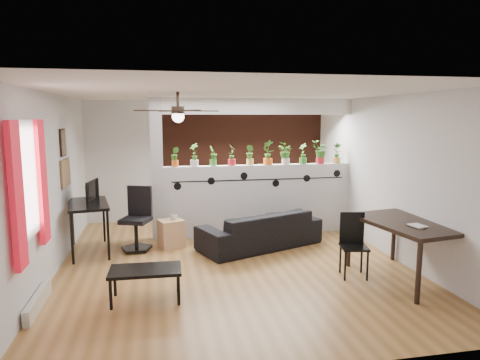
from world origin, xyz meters
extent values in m
cube|color=brown|center=(0.00, 0.00, -0.05)|extent=(6.30, 7.10, 0.10)
cube|color=#B7B7BA|center=(0.00, 3.02, 1.30)|extent=(6.30, 0.04, 2.90)
cube|color=#B7B7BA|center=(0.00, -3.02, 1.30)|extent=(6.30, 0.04, 2.90)
cube|color=#B7B7BA|center=(-2.62, 0.00, 1.30)|extent=(0.04, 7.10, 2.90)
cube|color=#B7B7BA|center=(2.62, 0.00, 1.30)|extent=(0.04, 7.10, 2.90)
cube|color=white|center=(0.00, 0.00, 2.65)|extent=(6.30, 7.10, 0.10)
cube|color=#BCBCC1|center=(0.80, 1.50, 0.68)|extent=(3.60, 0.18, 1.35)
cube|color=silver|center=(0.80, 1.50, 2.45)|extent=(3.60, 0.18, 0.30)
cube|color=#BCBCC1|center=(-1.11, 1.50, 1.30)|extent=(0.22, 0.20, 2.60)
cube|color=brown|center=(0.80, 2.97, 1.30)|extent=(3.90, 0.05, 2.60)
cube|color=black|center=(0.80, 1.40, 1.08)|extent=(3.31, 0.01, 0.02)
cylinder|color=black|center=(-0.75, 1.40, 1.00)|extent=(0.14, 0.01, 0.14)
cylinder|color=black|center=(-0.13, 1.40, 1.08)|extent=(0.14, 0.01, 0.14)
cylinder|color=black|center=(0.49, 1.40, 1.16)|extent=(0.14, 0.01, 0.14)
cylinder|color=black|center=(1.11, 1.40, 1.00)|extent=(0.14, 0.01, 0.14)
cylinder|color=black|center=(1.73, 1.40, 1.08)|extent=(0.14, 0.01, 0.14)
cylinder|color=black|center=(2.35, 1.40, 1.16)|extent=(0.14, 0.01, 0.14)
cube|color=white|center=(-2.58, -1.20, 1.55)|extent=(0.02, 0.95, 1.25)
cube|color=silver|center=(-2.57, -1.20, 1.55)|extent=(0.04, 1.05, 1.35)
cube|color=red|center=(-2.53, -1.70, 1.45)|extent=(0.06, 0.30, 1.55)
cube|color=red|center=(-2.53, -0.70, 1.45)|extent=(0.06, 0.30, 1.55)
cube|color=silver|center=(-2.54, -1.20, 0.09)|extent=(0.08, 1.00, 0.18)
cube|color=olive|center=(-2.58, 0.95, 1.35)|extent=(0.03, 0.60, 0.45)
cube|color=#8C7259|center=(-2.58, 0.90, 1.85)|extent=(0.03, 0.30, 0.40)
cube|color=black|center=(-2.58, 0.90, 1.85)|extent=(0.02, 0.34, 0.44)
cylinder|color=black|center=(-0.80, -0.30, 2.50)|extent=(0.04, 0.04, 0.20)
cylinder|color=black|center=(-0.80, -0.30, 2.35)|extent=(0.18, 0.18, 0.10)
sphere|color=white|center=(-0.80, -0.30, 2.26)|extent=(0.17, 0.17, 0.17)
cube|color=black|center=(-0.48, -0.18, 2.34)|extent=(0.55, 0.29, 0.01)
cube|color=black|center=(-0.92, 0.02, 2.34)|extent=(0.29, 0.55, 0.01)
cube|color=black|center=(-1.12, -0.42, 2.34)|extent=(0.55, 0.29, 0.01)
cube|color=black|center=(-0.68, -0.62, 2.34)|extent=(0.29, 0.55, 0.01)
cylinder|color=#C65317|center=(-0.78, 1.50, 1.41)|extent=(0.12, 0.12, 0.12)
imported|color=#1E5016|center=(-0.78, 1.50, 1.58)|extent=(0.21, 0.18, 0.27)
cylinder|color=silver|center=(-0.43, 1.50, 1.41)|extent=(0.16, 0.16, 0.12)
imported|color=#1E5016|center=(-0.43, 1.50, 1.62)|extent=(0.27, 0.28, 0.33)
cylinder|color=#458F34|center=(-0.08, 1.50, 1.41)|extent=(0.13, 0.13, 0.12)
imported|color=#1E5016|center=(-0.08, 1.50, 1.59)|extent=(0.24, 0.23, 0.28)
cylinder|color=red|center=(0.27, 1.50, 1.41)|extent=(0.15, 0.15, 0.12)
imported|color=#1E5016|center=(0.27, 1.50, 1.61)|extent=(0.21, 0.24, 0.31)
cylinder|color=#E3B550|center=(0.62, 1.50, 1.41)|extent=(0.13, 0.13, 0.12)
imported|color=#1E5016|center=(0.62, 1.50, 1.59)|extent=(0.23, 0.24, 0.29)
cylinder|color=orange|center=(0.98, 1.50, 1.41)|extent=(0.18, 0.18, 0.12)
imported|color=#1E5016|center=(0.98, 1.50, 1.64)|extent=(0.30, 0.27, 0.38)
cylinder|color=silver|center=(1.33, 1.50, 1.41)|extent=(0.15, 0.15, 0.12)
imported|color=#1E5016|center=(1.33, 1.50, 1.61)|extent=(0.23, 0.26, 0.33)
cylinder|color=#378530|center=(1.68, 1.50, 1.41)|extent=(0.14, 0.14, 0.12)
imported|color=#1E5016|center=(1.68, 1.50, 1.60)|extent=(0.22, 0.25, 0.30)
cylinder|color=red|center=(2.03, 1.50, 1.41)|extent=(0.16, 0.16, 0.12)
imported|color=#1E5016|center=(2.03, 1.50, 1.63)|extent=(0.27, 0.23, 0.35)
cylinder|color=gold|center=(2.38, 1.50, 1.41)|extent=(0.14, 0.14, 0.12)
imported|color=#1E5016|center=(2.38, 1.50, 1.60)|extent=(0.24, 0.22, 0.31)
imported|color=black|center=(0.63, 0.68, 0.30)|extent=(2.21, 1.50, 0.60)
cube|color=tan|center=(-0.90, 0.96, 0.24)|extent=(0.49, 0.46, 0.49)
imported|color=gray|center=(-0.85, 0.96, 0.53)|extent=(0.13, 0.13, 0.09)
cube|color=black|center=(-2.25, 0.93, 0.82)|extent=(0.80, 1.26, 0.04)
cylinder|color=black|center=(-2.42, 0.35, 0.40)|extent=(0.04, 0.04, 0.80)
cylinder|color=black|center=(-1.89, 0.44, 0.40)|extent=(0.04, 0.04, 0.80)
cylinder|color=black|center=(-2.61, 1.43, 0.40)|extent=(0.04, 0.04, 0.80)
cylinder|color=black|center=(-2.08, 1.52, 0.40)|extent=(0.04, 0.04, 0.80)
imported|color=black|center=(-2.25, 1.08, 0.94)|extent=(0.35, 0.11, 0.19)
cylinder|color=black|center=(-1.49, 0.86, 0.04)|extent=(0.55, 0.55, 0.04)
cylinder|color=black|center=(-1.49, 0.86, 0.28)|extent=(0.06, 0.06, 0.47)
cube|color=black|center=(-1.49, 0.86, 0.53)|extent=(0.58, 0.58, 0.07)
cube|color=black|center=(-1.42, 1.05, 0.83)|extent=(0.42, 0.21, 0.51)
cube|color=black|center=(2.25, -1.17, 0.80)|extent=(1.15, 1.64, 0.05)
cylinder|color=black|center=(1.96, -1.94, 0.39)|extent=(0.06, 0.06, 0.77)
cylinder|color=black|center=(2.78, -1.81, 0.39)|extent=(0.06, 0.06, 0.77)
cylinder|color=black|center=(1.72, -0.53, 0.39)|extent=(0.06, 0.06, 0.77)
cylinder|color=black|center=(2.54, -0.39, 0.39)|extent=(0.06, 0.06, 0.77)
imported|color=gray|center=(2.15, -1.47, 0.84)|extent=(0.20, 0.25, 0.02)
cube|color=black|center=(1.60, -0.96, 0.43)|extent=(0.43, 0.43, 0.03)
cube|color=black|center=(1.63, -0.80, 0.67)|extent=(0.34, 0.10, 0.46)
cube|color=black|center=(1.41, -1.08, 0.22)|extent=(0.03, 0.03, 0.43)
cube|color=black|center=(1.71, -1.14, 0.22)|extent=(0.03, 0.03, 0.43)
cube|color=black|center=(1.48, -0.78, 0.44)|extent=(0.03, 0.03, 0.89)
cube|color=black|center=(1.78, -0.84, 0.44)|extent=(0.03, 0.03, 0.89)
cube|color=black|center=(-1.28, -1.21, 0.39)|extent=(0.89, 0.51, 0.04)
cylinder|color=black|center=(-1.69, -1.40, 0.18)|extent=(0.04, 0.04, 0.37)
cylinder|color=black|center=(-0.89, -1.42, 0.18)|extent=(0.04, 0.04, 0.37)
cylinder|color=black|center=(-1.67, -0.99, 0.18)|extent=(0.04, 0.04, 0.37)
cylinder|color=black|center=(-0.88, -1.01, 0.18)|extent=(0.04, 0.04, 0.37)
camera|label=1|loc=(-1.11, -6.37, 2.26)|focal=32.00mm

